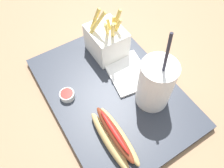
{
  "coord_description": "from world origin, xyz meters",
  "views": [
    {
      "loc": [
        0.27,
        -0.17,
        0.53
      ],
      "look_at": [
        0.0,
        0.0,
        0.05
      ],
      "focal_mm": 34.77,
      "sensor_mm": 36.0,
      "label": 1
    }
  ],
  "objects_px": {
    "ketchup_cup_1": "(67,95)",
    "soda_cup": "(155,84)",
    "napkin_stack": "(128,73)",
    "fries_basket": "(107,41)",
    "hot_dog_1": "(114,137)"
  },
  "relations": [
    {
      "from": "ketchup_cup_1",
      "to": "soda_cup",
      "type": "bearing_deg",
      "value": 56.28
    },
    {
      "from": "soda_cup",
      "to": "napkin_stack",
      "type": "bearing_deg",
      "value": -176.98
    },
    {
      "from": "fries_basket",
      "to": "ketchup_cup_1",
      "type": "xyz_separation_m",
      "value": [
        0.08,
        -0.18,
        -0.04
      ]
    },
    {
      "from": "fries_basket",
      "to": "napkin_stack",
      "type": "xyz_separation_m",
      "value": [
        0.1,
        0.01,
        -0.04
      ]
    },
    {
      "from": "soda_cup",
      "to": "fries_basket",
      "type": "height_order",
      "value": "soda_cup"
    },
    {
      "from": "fries_basket",
      "to": "hot_dog_1",
      "type": "bearing_deg",
      "value": -28.07
    },
    {
      "from": "fries_basket",
      "to": "hot_dog_1",
      "type": "relative_size",
      "value": 0.98
    },
    {
      "from": "hot_dog_1",
      "to": "ketchup_cup_1",
      "type": "xyz_separation_m",
      "value": [
        -0.17,
        -0.04,
        -0.01
      ]
    },
    {
      "from": "soda_cup",
      "to": "ketchup_cup_1",
      "type": "xyz_separation_m",
      "value": [
        -0.13,
        -0.19,
        -0.06
      ]
    },
    {
      "from": "hot_dog_1",
      "to": "ketchup_cup_1",
      "type": "bearing_deg",
      "value": -166.44
    },
    {
      "from": "fries_basket",
      "to": "napkin_stack",
      "type": "height_order",
      "value": "fries_basket"
    },
    {
      "from": "napkin_stack",
      "to": "ketchup_cup_1",
      "type": "bearing_deg",
      "value": -96.77
    },
    {
      "from": "soda_cup",
      "to": "ketchup_cup_1",
      "type": "distance_m",
      "value": 0.23
    },
    {
      "from": "fries_basket",
      "to": "hot_dog_1",
      "type": "height_order",
      "value": "fries_basket"
    },
    {
      "from": "fries_basket",
      "to": "ketchup_cup_1",
      "type": "bearing_deg",
      "value": -64.61
    }
  ]
}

